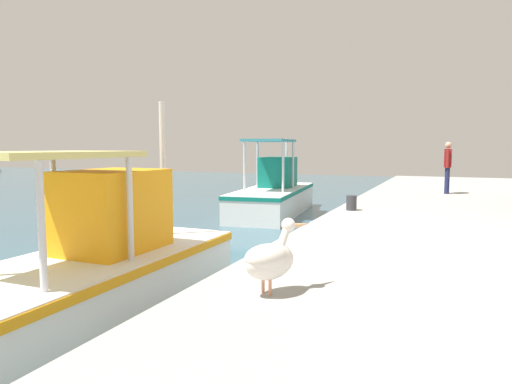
# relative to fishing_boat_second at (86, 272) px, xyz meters

# --- Properties ---
(fishing_boat_second) EXTENTS (5.48, 1.98, 3.19)m
(fishing_boat_second) POSITION_rel_fishing_boat_second_xyz_m (0.00, 0.00, 0.00)
(fishing_boat_second) COLOR white
(fishing_boat_second) RESTS_ON ground
(fishing_boat_third) EXTENTS (6.11, 2.60, 2.76)m
(fishing_boat_third) POSITION_rel_fishing_boat_second_xyz_m (10.66, 1.21, 0.01)
(fishing_boat_third) COLOR white
(fishing_boat_third) RESTS_ON ground
(pelican) EXTENTS (0.93, 0.64, 0.82)m
(pelican) POSITION_rel_fishing_boat_second_xyz_m (-0.22, -2.82, 0.51)
(pelican) COLOR tan
(pelican) RESTS_ON quay_pier
(fisherman_standing) EXTENTS (0.63, 0.24, 1.78)m
(fisherman_standing) POSITION_rel_fishing_boat_second_xyz_m (12.40, -4.55, 1.10)
(fisherman_standing) COLOR #1E234C
(fisherman_standing) RESTS_ON quay_pier
(mooring_bollard_third) EXTENTS (0.26, 0.26, 0.38)m
(mooring_bollard_third) POSITION_rel_fishing_boat_second_xyz_m (6.87, -2.33, 0.30)
(mooring_bollard_third) COLOR #333338
(mooring_bollard_third) RESTS_ON quay_pier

